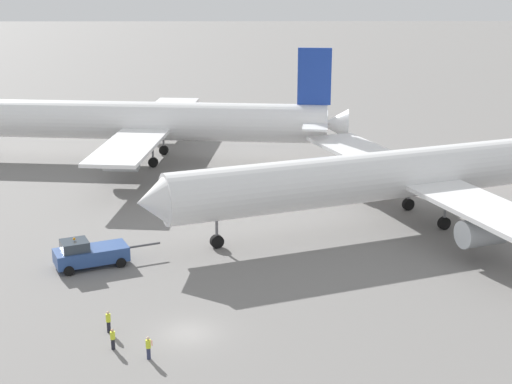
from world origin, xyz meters
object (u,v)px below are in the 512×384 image
(ground_crew_wing_walker_right, at_px, (108,321))
(ground_crew_ramp_agent_by_cones, at_px, (113,339))
(airliner_at_gate_left, at_px, (135,121))
(ground_crew_marshaller_foreground, at_px, (148,347))
(airliner_being_pushed, at_px, (404,174))
(pushback_tug, at_px, (89,253))

(ground_crew_wing_walker_right, relative_size, ground_crew_ramp_agent_by_cones, 1.09)
(airliner_at_gate_left, distance_m, ground_crew_wing_walker_right, 51.37)
(ground_crew_ramp_agent_by_cones, xyz_separation_m, ground_crew_marshaller_foreground, (2.69, -1.43, 0.07))
(airliner_being_pushed, bearing_deg, airliner_at_gate_left, 139.89)
(airliner_at_gate_left, distance_m, pushback_tug, 38.42)
(airliner_being_pushed, distance_m, ground_crew_marshaller_foreground, 36.86)
(airliner_at_gate_left, bearing_deg, pushback_tug, -88.43)
(ground_crew_ramp_agent_by_cones, bearing_deg, ground_crew_marshaller_foreground, -27.95)
(airliner_being_pushed, height_order, pushback_tug, airliner_being_pushed)
(airliner_being_pushed, distance_m, pushback_tug, 32.82)
(airliner_at_gate_left, distance_m, ground_crew_ramp_agent_by_cones, 54.01)
(ground_crew_wing_walker_right, bearing_deg, airliner_at_gate_left, 95.58)
(airliner_being_pushed, xyz_separation_m, pushback_tug, (-30.41, -11.67, -4.01))
(airliner_at_gate_left, relative_size, ground_crew_wing_walker_right, 34.18)
(airliner_being_pushed, bearing_deg, ground_crew_ramp_agent_by_cones, -133.63)
(pushback_tug, bearing_deg, airliner_at_gate_left, 91.57)
(ground_crew_ramp_agent_by_cones, distance_m, ground_crew_marshaller_foreground, 3.05)
(pushback_tug, height_order, ground_crew_marshaller_foreground, pushback_tug)
(airliner_at_gate_left, relative_size, pushback_tug, 6.22)
(airliner_at_gate_left, relative_size, airliner_being_pushed, 1.11)
(ground_crew_marshaller_foreground, bearing_deg, pushback_tug, 113.73)
(airliner_at_gate_left, height_order, ground_crew_ramp_agent_by_cones, airliner_at_gate_left)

